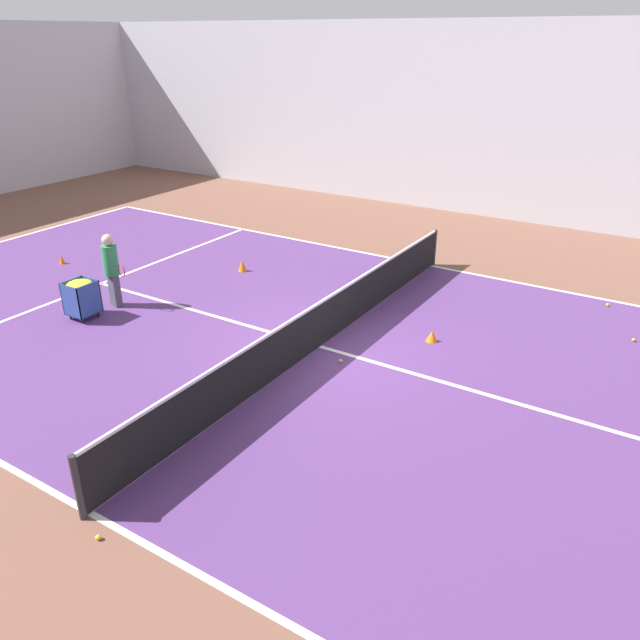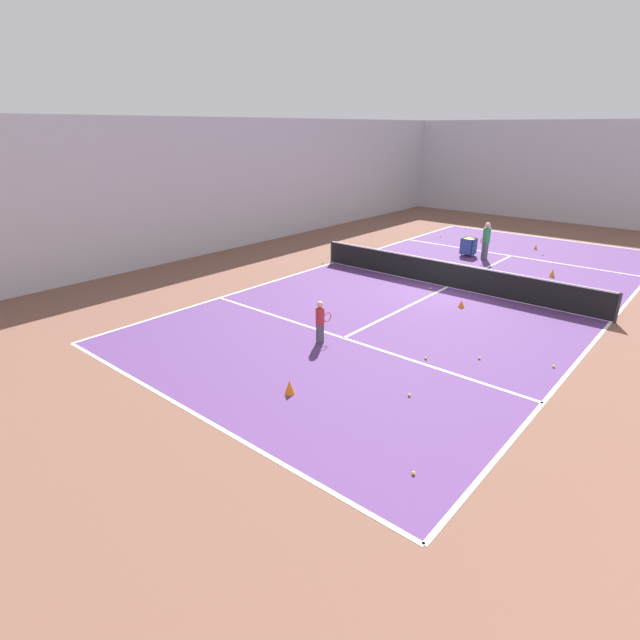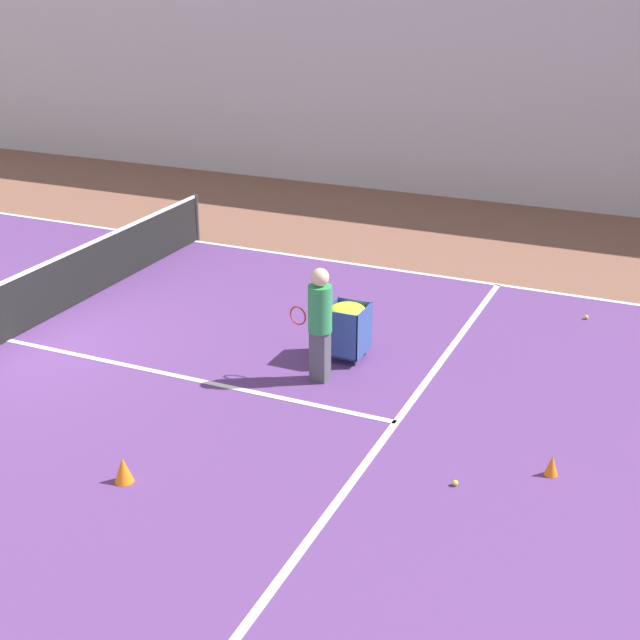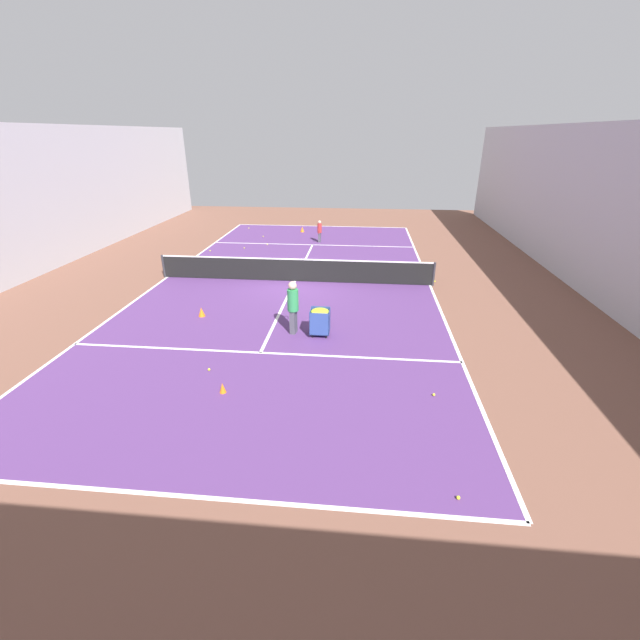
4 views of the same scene
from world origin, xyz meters
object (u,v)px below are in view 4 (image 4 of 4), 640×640
at_px(player_near_baseline, 320,230).
at_px(training_cone_1, 271,266).
at_px(tennis_net, 295,270).
at_px(ball_cart, 320,317).
at_px(training_cone_0, 202,312).
at_px(coach_at_net, 293,304).

xyz_separation_m(player_near_baseline, training_cone_1, (1.75, 5.35, -0.59)).
height_order(tennis_net, player_near_baseline, player_near_baseline).
bearing_deg(player_near_baseline, ball_cart, 16.86).
bearing_deg(training_cone_0, ball_cart, 165.46).
bearing_deg(ball_cart, coach_at_net, -5.30).
distance_m(tennis_net, coach_at_net, 5.13).
height_order(coach_at_net, ball_cart, coach_at_net).
relative_size(ball_cart, training_cone_1, 3.67).
relative_size(tennis_net, training_cone_0, 37.06).
bearing_deg(training_cone_0, coach_at_net, 163.24).
bearing_deg(training_cone_1, ball_cart, 113.37).
relative_size(tennis_net, ball_cart, 13.33).
bearing_deg(coach_at_net, training_cone_0, 85.00).
relative_size(coach_at_net, ball_cart, 1.96).
xyz_separation_m(player_near_baseline, ball_cart, (-1.25, 12.27, -0.10)).
xyz_separation_m(ball_cart, training_cone_1, (2.99, -6.92, -0.49)).
bearing_deg(ball_cart, training_cone_1, -66.63).
distance_m(tennis_net, player_near_baseline, 7.15).
xyz_separation_m(coach_at_net, ball_cart, (-0.84, 0.08, -0.36)).
distance_m(tennis_net, training_cone_1, 2.32).
height_order(player_near_baseline, training_cone_0, player_near_baseline).
relative_size(player_near_baseline, ball_cart, 1.43).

